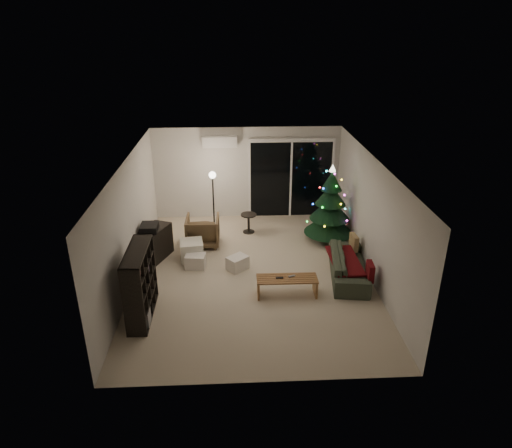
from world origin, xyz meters
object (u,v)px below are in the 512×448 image
(armchair, at_px, (203,231))
(bookshelf, at_px, (131,284))
(sofa, at_px, (349,265))
(coffee_table, at_px, (287,286))
(christmas_tree, at_px, (330,204))
(media_cabinet, at_px, (151,246))

(armchair, bearing_deg, bookshelf, 69.58)
(bookshelf, xyz_separation_m, sofa, (4.30, 1.19, -0.40))
(coffee_table, xyz_separation_m, christmas_tree, (1.31, 2.42, 0.79))
(bookshelf, distance_m, armchair, 3.12)
(christmas_tree, bearing_deg, bookshelf, -144.82)
(media_cabinet, relative_size, armchair, 1.48)
(sofa, bearing_deg, armchair, 69.74)
(sofa, xyz_separation_m, coffee_table, (-1.39, -0.64, -0.08))
(armchair, height_order, sofa, armchair)
(armchair, relative_size, sofa, 0.43)
(christmas_tree, bearing_deg, coffee_table, -118.36)
(armchair, xyz_separation_m, sofa, (3.18, -1.71, -0.10))
(bookshelf, relative_size, media_cabinet, 1.13)
(armchair, xyz_separation_m, coffee_table, (1.79, -2.35, -0.18))
(armchair, height_order, christmas_tree, christmas_tree)
(media_cabinet, bearing_deg, sofa, 10.55)
(bookshelf, height_order, sofa, bookshelf)
(armchair, bearing_deg, coffee_table, 128.01)
(sofa, relative_size, coffee_table, 1.54)
(coffee_table, bearing_deg, bookshelf, -168.72)
(armchair, distance_m, coffee_table, 2.96)
(christmas_tree, bearing_deg, media_cabinet, -168.50)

